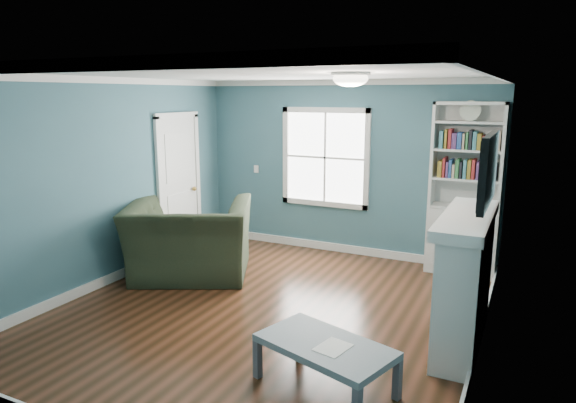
% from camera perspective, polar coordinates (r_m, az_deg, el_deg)
% --- Properties ---
extents(floor, '(5.00, 5.00, 0.00)m').
position_cam_1_polar(floor, '(5.89, -2.51, -12.16)').
color(floor, black).
rests_on(floor, ground).
extents(room_walls, '(5.00, 5.00, 5.00)m').
position_cam_1_polar(room_walls, '(5.44, -2.66, 3.24)').
color(room_walls, '#37606E').
rests_on(room_walls, ground).
extents(trim, '(4.50, 5.00, 2.60)m').
position_cam_1_polar(trim, '(5.50, -2.62, -0.31)').
color(trim, white).
rests_on(trim, ground).
extents(window, '(1.40, 0.06, 1.50)m').
position_cam_1_polar(window, '(7.82, 4.15, 4.89)').
color(window, white).
rests_on(window, room_walls).
extents(bookshelf, '(0.90, 0.35, 2.31)m').
position_cam_1_polar(bookshelf, '(7.22, 18.96, -0.55)').
color(bookshelf, silver).
rests_on(bookshelf, ground).
extents(fireplace, '(0.44, 1.58, 1.30)m').
position_cam_1_polar(fireplace, '(5.25, 19.18, -8.41)').
color(fireplace, black).
rests_on(fireplace, ground).
extents(tv, '(0.06, 1.10, 0.65)m').
position_cam_1_polar(tv, '(4.98, 21.41, 3.31)').
color(tv, black).
rests_on(tv, fireplace).
extents(door, '(0.12, 0.98, 2.17)m').
position_cam_1_polar(door, '(7.89, -12.00, 1.95)').
color(door, silver).
rests_on(door, ground).
extents(ceiling_fixture, '(0.38, 0.38, 0.15)m').
position_cam_1_polar(ceiling_fixture, '(5.11, 6.96, 13.50)').
color(ceiling_fixture, white).
rests_on(ceiling_fixture, room_walls).
extents(light_switch, '(0.08, 0.01, 0.12)m').
position_cam_1_polar(light_switch, '(8.36, -3.55, 3.63)').
color(light_switch, white).
rests_on(light_switch, room_walls).
extents(recliner, '(1.83, 1.58, 1.35)m').
position_cam_1_polar(recliner, '(6.88, -10.90, -2.84)').
color(recliner, black).
rests_on(recliner, ground).
extents(coffee_table, '(1.23, 0.91, 0.40)m').
position_cam_1_polar(coffee_table, '(4.38, 4.15, -16.01)').
color(coffee_table, '#464B54').
rests_on(coffee_table, ground).
extents(paper_sheet, '(0.28, 0.33, 0.00)m').
position_cam_1_polar(paper_sheet, '(4.29, 5.02, -15.83)').
color(paper_sheet, white).
rests_on(paper_sheet, coffee_table).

